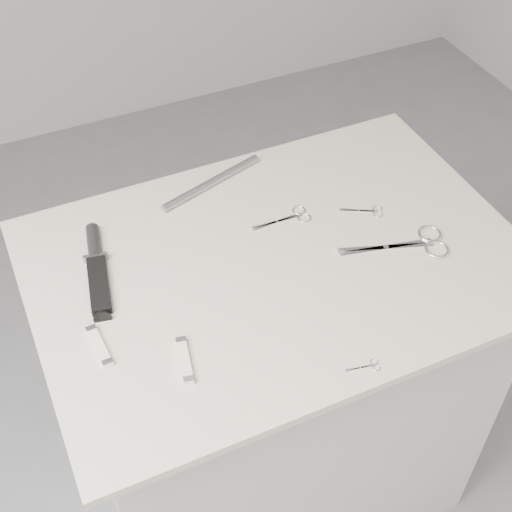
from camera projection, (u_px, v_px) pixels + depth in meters
name	position (u px, v px, depth m)	size (l,w,h in m)	color
ground	(272.00, 478.00, 2.11)	(4.00, 4.00, 0.01)	gray
plinth	(274.00, 390.00, 1.79)	(0.90, 0.60, 0.90)	silver
display_board	(279.00, 263.00, 1.46)	(1.00, 0.70, 0.02)	beige
large_shears	(416.00, 244.00, 1.48)	(0.23, 0.12, 0.01)	silver
embroidery_scissors_a	(291.00, 217.00, 1.54)	(0.13, 0.06, 0.00)	silver
embroidery_scissors_b	(368.00, 211.00, 1.56)	(0.09, 0.06, 0.00)	silver
tiny_scissors	(367.00, 367.00, 1.26)	(0.06, 0.03, 0.00)	silver
sheathed_knife	(96.00, 265.00, 1.43)	(0.08, 0.25, 0.03)	black
pocket_knife_a	(185.00, 360.00, 1.27)	(0.04, 0.10, 0.01)	white
pocket_knife_b	(99.00, 346.00, 1.29)	(0.03, 0.10, 0.01)	white
metal_rail	(211.00, 182.00, 1.61)	(0.02, 0.02, 0.27)	#909398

